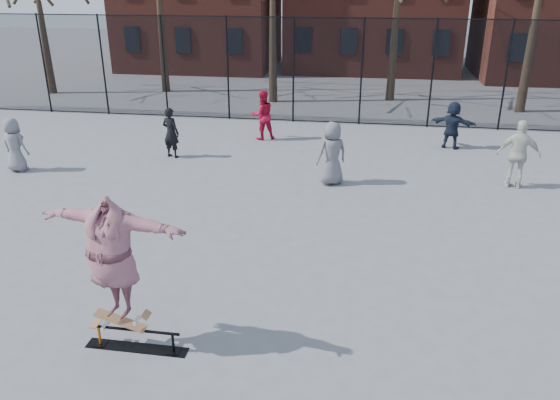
% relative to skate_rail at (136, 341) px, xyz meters
% --- Properties ---
extents(ground, '(100.00, 100.00, 0.00)m').
position_rel_skate_rail_xyz_m(ground, '(1.84, 1.53, -0.14)').
color(ground, slate).
extents(skate_rail, '(1.63, 0.25, 0.36)m').
position_rel_skate_rail_xyz_m(skate_rail, '(0.00, 0.00, 0.00)').
color(skate_rail, black).
rests_on(skate_rail, ground).
extents(skateboard, '(0.88, 0.21, 0.10)m').
position_rel_skate_rail_xyz_m(skateboard, '(-0.21, 0.00, 0.27)').
color(skateboard, '#94623B').
rests_on(skateboard, skate_rail).
extents(skater, '(2.44, 0.99, 1.93)m').
position_rel_skate_rail_xyz_m(skater, '(-0.21, 0.00, 1.29)').
color(skater, '#513482').
rests_on(skater, skateboard).
extents(bystander_grey, '(0.85, 0.63, 1.59)m').
position_rel_skate_rail_xyz_m(bystander_grey, '(-6.81, 7.38, 0.66)').
color(bystander_grey, slate).
rests_on(bystander_grey, ground).
extents(bystander_black, '(0.67, 0.54, 1.60)m').
position_rel_skate_rail_xyz_m(bystander_black, '(-2.74, 9.39, 0.66)').
color(bystander_black, black).
rests_on(bystander_black, ground).
extents(bystander_red, '(1.05, 0.97, 1.73)m').
position_rel_skate_rail_xyz_m(bystander_red, '(-0.28, 11.89, 0.72)').
color(bystander_red, '#B7102D').
rests_on(bystander_red, ground).
extents(bystander_white, '(1.17, 0.67, 1.87)m').
position_rel_skate_rail_xyz_m(bystander_white, '(7.43, 8.31, 0.80)').
color(bystander_white, beige).
rests_on(bystander_white, ground).
extents(bystander_navy, '(1.54, 0.92, 1.58)m').
position_rel_skate_rail_xyz_m(bystander_navy, '(6.16, 11.82, 0.65)').
color(bystander_navy, '#192233').
rests_on(bystander_navy, ground).
extents(bystander_extra, '(1.02, 0.91, 1.76)m').
position_rel_skate_rail_xyz_m(bystander_extra, '(2.46, 7.78, 0.74)').
color(bystander_extra, slate).
rests_on(bystander_extra, ground).
extents(fence, '(34.03, 0.07, 4.00)m').
position_rel_skate_rail_xyz_m(fence, '(1.83, 14.53, 1.91)').
color(fence, black).
rests_on(fence, ground).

